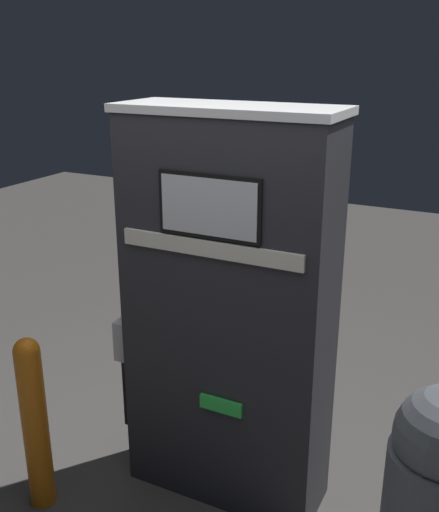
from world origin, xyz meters
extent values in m
plane|color=#423F3D|center=(0.00, 0.00, 0.00)|extent=(14.00, 14.00, 0.00)
cube|color=#28282D|center=(0.00, 0.20, 0.60)|extent=(1.07, 0.41, 1.21)
cube|color=#28282D|center=(0.00, 0.20, 1.65)|extent=(1.07, 0.41, 0.88)
cube|color=silver|center=(0.00, 0.20, 2.11)|extent=(1.10, 0.44, 0.04)
cube|color=black|center=(0.00, -0.01, 1.69)|extent=(0.52, 0.01, 0.30)
cube|color=silver|center=(0.00, -0.01, 1.69)|extent=(0.49, 0.01, 0.27)
cube|color=silver|center=(0.00, -0.01, 1.49)|extent=(0.94, 0.02, 0.08)
cube|color=#33D84C|center=(0.06, -0.01, 0.66)|extent=(0.23, 0.02, 0.08)
cube|color=silver|center=(-0.58, 0.12, 0.85)|extent=(0.09, 0.18, 0.23)
cylinder|color=black|center=(-0.58, 0.06, 0.52)|extent=(0.03, 0.03, 0.41)
cylinder|color=orange|center=(-0.85, -0.38, 0.47)|extent=(0.14, 0.14, 0.93)
sphere|color=orange|center=(-0.85, -0.38, 0.93)|extent=(0.14, 0.14, 0.14)
camera|label=1|loc=(1.23, -2.35, 2.38)|focal=42.00mm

